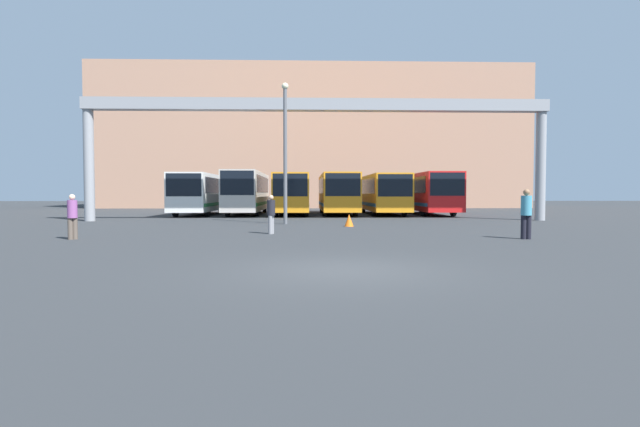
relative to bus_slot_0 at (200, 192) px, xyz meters
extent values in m
plane|color=#2D3033|center=(8.84, -27.87, -1.78)|extent=(200.00, 200.00, 0.00)
cube|color=tan|center=(8.84, 22.78, 6.33)|extent=(49.75, 12.00, 16.22)
cylinder|color=gray|center=(-4.74, -8.44, 1.52)|extent=(0.60, 0.60, 6.59)
cylinder|color=gray|center=(22.42, -8.44, 1.52)|extent=(0.60, 0.60, 6.59)
cube|color=gray|center=(8.84, -8.44, 5.16)|extent=(27.76, 0.80, 0.70)
cube|color=silver|center=(0.00, 0.01, -0.06)|extent=(2.56, 10.14, 2.74)
cube|color=black|center=(0.00, -5.04, 0.44)|extent=(2.35, 0.06, 1.53)
cube|color=black|center=(0.00, 0.01, 0.44)|extent=(2.59, 8.62, 1.15)
cube|color=#268C4C|center=(0.00, 0.01, -0.94)|extent=(2.59, 9.63, 0.24)
cylinder|color=black|center=(-1.12, -2.83, -1.26)|extent=(0.28, 1.04, 1.04)
cylinder|color=black|center=(1.12, -2.83, -1.26)|extent=(0.28, 1.04, 1.04)
cylinder|color=black|center=(-1.12, 2.85, -1.26)|extent=(0.28, 1.04, 1.04)
cylinder|color=black|center=(1.12, 2.85, -1.26)|extent=(0.28, 1.04, 1.04)
cube|color=beige|center=(3.54, 1.09, 0.03)|extent=(2.44, 12.30, 2.92)
cube|color=black|center=(3.54, -5.04, 0.58)|extent=(2.24, 0.06, 1.64)
cube|color=black|center=(3.54, 1.09, 0.58)|extent=(2.47, 10.45, 1.23)
cube|color=#268C4C|center=(3.54, 1.09, -0.90)|extent=(2.47, 11.68, 0.24)
cylinder|color=black|center=(2.48, -2.35, -1.28)|extent=(0.28, 1.00, 1.00)
cylinder|color=black|center=(4.60, -2.35, -1.28)|extent=(0.28, 1.00, 1.00)
cylinder|color=black|center=(2.48, 4.54, -1.28)|extent=(0.28, 1.00, 1.00)
cylinder|color=black|center=(4.60, 4.54, -1.28)|extent=(0.28, 1.00, 1.00)
cube|color=orange|center=(7.07, 0.37, -0.06)|extent=(2.53, 10.86, 2.73)
cube|color=black|center=(7.07, -5.04, 0.44)|extent=(2.33, 0.06, 1.53)
cube|color=black|center=(7.07, 0.37, 0.44)|extent=(2.56, 9.23, 1.15)
cube|color=#268C4C|center=(7.07, 0.37, -0.94)|extent=(2.56, 10.32, 0.24)
cylinder|color=black|center=(5.97, -2.67, -1.28)|extent=(0.28, 1.00, 1.00)
cylinder|color=black|center=(8.18, -2.67, -1.28)|extent=(0.28, 1.00, 1.00)
cylinder|color=black|center=(5.97, 3.42, -1.28)|extent=(0.28, 1.00, 1.00)
cylinder|color=black|center=(8.18, 3.42, -1.28)|extent=(0.28, 1.00, 1.00)
cube|color=orange|center=(10.61, 0.92, -0.05)|extent=(2.57, 11.95, 2.76)
cube|color=black|center=(10.61, -5.04, 0.46)|extent=(2.37, 0.06, 1.55)
cube|color=black|center=(10.61, 0.92, 0.46)|extent=(2.60, 10.15, 1.16)
cube|color=#1966B2|center=(10.61, 0.92, -0.93)|extent=(2.60, 11.35, 0.24)
cylinder|color=black|center=(9.48, -2.43, -1.29)|extent=(0.28, 0.97, 0.97)
cylinder|color=black|center=(11.74, -2.43, -1.29)|extent=(0.28, 0.97, 0.97)
cylinder|color=black|center=(9.48, 4.26, -1.29)|extent=(0.28, 0.97, 0.97)
cylinder|color=black|center=(11.74, 4.26, -1.29)|extent=(0.28, 0.97, 0.97)
cube|color=orange|center=(14.15, 0.63, -0.08)|extent=(2.56, 11.38, 2.70)
cube|color=black|center=(14.15, -5.04, 0.42)|extent=(2.36, 0.06, 1.51)
cube|color=black|center=(14.15, 0.63, 0.42)|extent=(2.59, 9.67, 1.13)
cube|color=#1966B2|center=(14.15, 0.63, -0.94)|extent=(2.59, 10.81, 0.24)
cylinder|color=black|center=(13.03, -2.55, -1.28)|extent=(0.28, 1.00, 1.00)
cylinder|color=black|center=(15.27, -2.55, -1.28)|extent=(0.28, 1.00, 1.00)
cylinder|color=black|center=(13.03, 3.82, -1.28)|extent=(0.28, 1.00, 1.00)
cylinder|color=black|center=(15.27, 3.82, -1.28)|extent=(0.28, 1.00, 1.00)
cube|color=red|center=(17.68, 0.35, -0.02)|extent=(2.57, 10.81, 2.81)
cube|color=black|center=(17.68, -5.04, 0.49)|extent=(2.37, 0.06, 1.57)
cube|color=black|center=(17.68, 0.35, 0.49)|extent=(2.60, 9.19, 1.18)
cube|color=#1966B2|center=(17.68, 0.35, -0.92)|extent=(2.60, 10.27, 0.24)
cylinder|color=black|center=(16.56, -2.68, -1.28)|extent=(0.28, 1.00, 1.00)
cylinder|color=black|center=(18.81, -2.68, -1.28)|extent=(0.28, 1.00, 1.00)
cylinder|color=black|center=(16.56, 3.37, -1.28)|extent=(0.28, 1.00, 1.00)
cylinder|color=black|center=(18.81, 3.37, -1.28)|extent=(0.28, 1.00, 1.00)
cylinder|color=gray|center=(6.65, -18.24, -1.40)|extent=(0.17, 0.17, 0.75)
cylinder|color=gray|center=(6.70, -18.10, -1.40)|extent=(0.17, 0.17, 0.75)
cylinder|color=black|center=(6.68, -18.17, -0.71)|extent=(0.33, 0.33, 0.63)
sphere|color=tan|center=(6.68, -18.17, -0.30)|extent=(0.20, 0.20, 0.20)
cylinder|color=black|center=(15.92, -20.80, -1.35)|extent=(0.20, 0.20, 0.86)
cylinder|color=black|center=(16.08, -20.82, -1.35)|extent=(0.20, 0.20, 0.86)
cylinder|color=teal|center=(16.00, -20.81, -0.57)|extent=(0.37, 0.37, 0.71)
sphere|color=#8C6647|center=(16.00, -20.81, -0.09)|extent=(0.23, 0.23, 0.23)
cylinder|color=brown|center=(-0.18, -20.39, -1.39)|extent=(0.18, 0.18, 0.77)
cylinder|color=brown|center=(-0.31, -20.47, -1.39)|extent=(0.18, 0.18, 0.77)
cylinder|color=#8C4C8C|center=(-0.25, -20.43, -0.69)|extent=(0.34, 0.34, 0.64)
sphere|color=beige|center=(-0.25, -20.43, -0.27)|extent=(0.21, 0.21, 0.21)
cone|color=orange|center=(10.25, -13.70, -1.47)|extent=(0.46, 0.46, 0.61)
cylinder|color=#595B60|center=(7.01, -11.66, 1.82)|extent=(0.20, 0.20, 7.20)
sphere|color=beige|center=(7.01, -11.66, 5.57)|extent=(0.36, 0.36, 0.36)
camera|label=1|loc=(8.05, -38.45, -0.14)|focal=28.00mm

